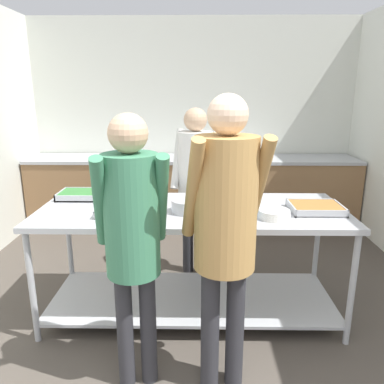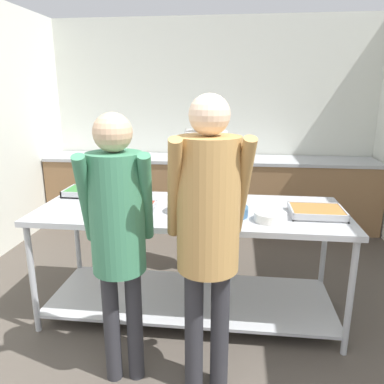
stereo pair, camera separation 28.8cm
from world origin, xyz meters
name	(u,v)px [view 1 (the left image)]	position (x,y,z in m)	size (l,w,h in m)	color
wall_rear	(193,121)	(0.00, 4.24, 1.32)	(4.39, 0.06, 2.65)	silver
back_counter	(193,190)	(0.00, 3.87, 0.45)	(4.23, 0.65, 0.89)	olive
serving_counter	(192,243)	(0.02, 1.75, 0.59)	(2.29, 0.88, 0.87)	#ADAFB5
serving_tray_roast	(83,195)	(-0.88, 2.03, 0.90)	(0.39, 0.28, 0.05)	#ADAFB5
serving_tray_greens	(127,210)	(-0.44, 1.62, 0.90)	(0.42, 0.28, 0.05)	#ADAFB5
sauce_pan	(187,205)	(-0.01, 1.66, 0.92)	(0.36, 0.22, 0.09)	#ADAFB5
broccoli_bowl	(234,208)	(0.32, 1.62, 0.92)	(0.25, 0.25, 0.12)	#3D668C
plate_stack	(274,214)	(0.60, 1.54, 0.90)	(0.23, 0.23, 0.06)	white
serving_tray_vegetables	(316,208)	(0.93, 1.69, 0.90)	(0.37, 0.30, 0.05)	#ADAFB5
guest_serving_left	(132,226)	(-0.29, 0.99, 1.02)	(0.45, 0.38, 1.62)	#2D2D33
guest_serving_right	(225,218)	(0.21, 0.97, 1.07)	(0.49, 0.41, 1.72)	#2D2D33
cook_behind_counter	(195,174)	(0.04, 2.43, 0.99)	(0.46, 0.38, 1.59)	#2D2D33
water_bottle	(188,149)	(-0.05, 3.84, 1.01)	(0.08, 0.08, 0.26)	silver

